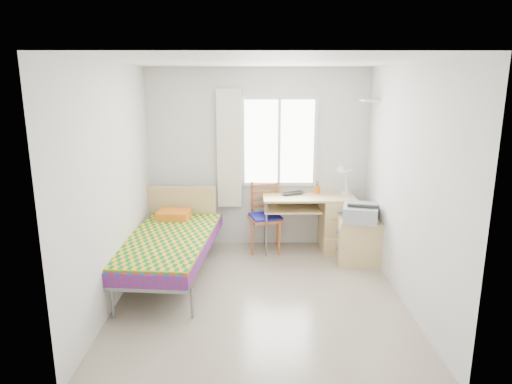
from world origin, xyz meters
TOP-DOWN VIEW (x-y plane):
  - floor at (0.00, 0.00)m, footprint 3.50×3.50m
  - ceiling at (0.00, 0.00)m, footprint 3.50×3.50m
  - wall_back at (0.00, 1.75)m, footprint 3.20×0.00m
  - wall_left at (-1.60, 0.00)m, footprint 0.00×3.50m
  - wall_right at (1.60, 0.00)m, footprint 0.00×3.50m
  - window at (0.30, 1.73)m, footprint 1.10×0.04m
  - curtain at (-0.42, 1.68)m, footprint 0.35×0.05m
  - floating_shelf at (1.49, 1.40)m, footprint 0.20×0.32m
  - bed at (-1.13, 0.55)m, footprint 1.20×2.25m
  - desk at (1.06, 1.46)m, footprint 1.31×0.62m
  - chair at (0.11, 1.49)m, footprint 0.53×0.53m
  - cabinet at (1.34, 1.00)m, footprint 0.59×0.53m
  - printer at (1.34, 0.96)m, footprint 0.55×0.60m
  - laptop at (0.52, 1.52)m, footprint 0.41×0.36m
  - pen_cup at (0.85, 1.60)m, footprint 0.11×0.11m
  - task_lamp at (1.19, 1.43)m, footprint 0.24×0.34m
  - book at (0.50, 1.43)m, footprint 0.30×0.32m

SIDE VIEW (x-z plane):
  - floor at x=0.00m, z-range 0.00..0.00m
  - cabinet at x=1.34m, z-range 0.00..0.60m
  - desk at x=1.06m, z-range 0.03..0.85m
  - bed at x=-1.13m, z-range -0.01..0.93m
  - chair at x=0.11m, z-range 0.06..1.05m
  - book at x=0.50m, z-range 0.58..0.60m
  - printer at x=1.34m, z-range 0.60..0.82m
  - laptop at x=0.52m, z-range 0.81..0.84m
  - pen_cup at x=0.85m, z-range 0.81..0.92m
  - task_lamp at x=1.19m, z-range 0.87..1.33m
  - wall_left at x=-1.60m, z-range -0.45..3.05m
  - wall_right at x=1.60m, z-range -0.45..3.05m
  - wall_back at x=0.00m, z-range -0.30..2.90m
  - curtain at x=-0.42m, z-range 0.60..2.30m
  - window at x=0.30m, z-range 0.90..2.20m
  - floating_shelf at x=1.49m, z-range 2.13..2.17m
  - ceiling at x=0.00m, z-range 2.60..2.60m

